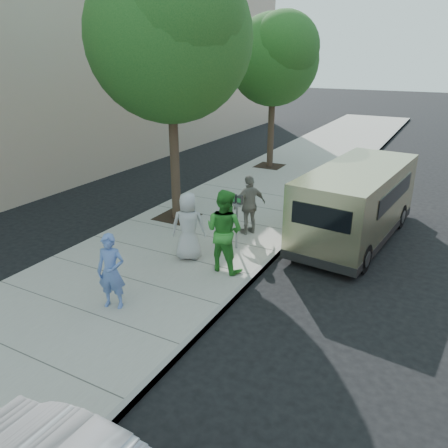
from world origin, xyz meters
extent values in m
plane|color=black|center=(0.00, 0.00, 0.00)|extent=(120.00, 120.00, 0.00)
cube|color=gray|center=(-1.00, 0.00, 0.07)|extent=(5.00, 60.00, 0.15)
cube|color=gray|center=(1.44, 0.00, 0.07)|extent=(0.12, 60.00, 0.16)
cube|color=black|center=(-2.30, 2.40, 0.15)|extent=(1.20, 1.20, 0.01)
cylinder|color=#38281E|center=(-2.30, 2.40, 2.13)|extent=(0.28, 0.28, 3.96)
sphere|color=#1A4F1C|center=(-2.30, 2.40, 5.38)|extent=(4.60, 4.60, 4.60)
sphere|color=#1A4F1C|center=(-1.70, 2.00, 5.88)|extent=(3.45, 3.45, 3.45)
sphere|color=#1A4F1C|center=(-2.80, 2.90, 5.67)|extent=(3.22, 3.22, 3.22)
cube|color=black|center=(-2.30, 10.00, 0.15)|extent=(1.20, 1.20, 0.01)
cylinder|color=#38281E|center=(-2.30, 10.00, 1.91)|extent=(0.28, 0.28, 3.52)
sphere|color=#1A4F1C|center=(-2.30, 10.00, 4.71)|extent=(3.80, 3.80, 3.80)
sphere|color=#1A4F1C|center=(-1.70, 9.60, 5.21)|extent=(2.85, 2.85, 2.85)
sphere|color=#1A4F1C|center=(-2.80, 10.50, 5.01)|extent=(2.66, 2.66, 2.66)
cylinder|color=gray|center=(0.42, 1.18, 0.74)|extent=(0.06, 0.06, 1.17)
cube|color=gray|center=(0.42, 1.18, 1.36)|extent=(0.23, 0.08, 0.08)
cube|color=#2D2D30|center=(0.33, 1.19, 1.51)|extent=(0.13, 0.11, 0.23)
cube|color=#2D2D30|center=(0.51, 1.17, 1.51)|extent=(0.13, 0.11, 0.23)
cube|color=#C0BC8A|center=(2.94, 3.56, 1.16)|extent=(2.45, 5.36, 1.91)
cube|color=#C0BC8A|center=(3.23, 6.38, 0.68)|extent=(1.81, 0.71, 0.82)
cube|color=black|center=(2.67, 0.97, 1.49)|extent=(1.44, 0.17, 0.53)
cylinder|color=black|center=(2.28, 5.35, 0.37)|extent=(0.32, 0.75, 0.73)
cylinder|color=black|center=(3.96, 5.18, 0.37)|extent=(0.32, 0.75, 0.73)
cylinder|color=black|center=(1.91, 1.84, 0.37)|extent=(0.32, 0.75, 0.73)
cylinder|color=black|center=(3.59, 1.66, 0.37)|extent=(0.32, 0.75, 0.73)
imported|color=#5978BF|center=(-0.50, -2.56, 0.94)|extent=(0.67, 0.54, 1.58)
imported|color=green|center=(0.71, -0.04, 1.14)|extent=(1.04, 0.85, 1.98)
imported|color=#ACACAF|center=(-0.35, 0.06, 1.01)|extent=(1.00, 0.85, 1.73)
imported|color=slate|center=(0.27, 2.28, 1.01)|extent=(0.91, 1.06, 1.71)
camera|label=1|loc=(5.13, -8.32, 4.99)|focal=35.00mm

